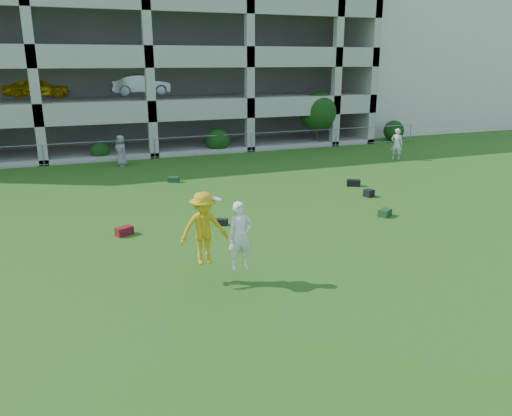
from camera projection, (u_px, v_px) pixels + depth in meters
name	position (u px, v px, depth m)	size (l,w,h in m)	color
ground	(293.00, 297.00, 12.11)	(100.00, 100.00, 0.00)	#235114
stucco_building	(397.00, 66.00, 43.64)	(16.00, 14.00, 10.00)	beige
bystander_c	(121.00, 151.00, 26.83)	(0.81, 0.53, 1.66)	gray
bystander_e	(397.00, 144.00, 28.51)	(0.66, 0.43, 1.80)	silver
bag_red_a	(124.00, 231.00, 16.34)	(0.55, 0.30, 0.28)	#540E0E
bag_black_b	(222.00, 222.00, 17.34)	(0.40, 0.25, 0.22)	black
bag_green_c	(385.00, 213.00, 18.33)	(0.50, 0.35, 0.26)	#153513
crate_d	(369.00, 193.00, 20.94)	(0.35, 0.35, 0.30)	black
bag_black_e	(353.00, 183.00, 22.69)	(0.60, 0.30, 0.30)	black
bag_green_g	(174.00, 180.00, 23.42)	(0.50, 0.30, 0.25)	#13361E
frisbee_contest	(212.00, 230.00, 12.46)	(1.77, 0.93, 2.00)	gold
parking_garage	(128.00, 53.00, 35.18)	(30.00, 14.00, 12.00)	#9E998C
fence	(154.00, 148.00, 28.94)	(36.06, 0.06, 1.20)	gray
shrub_row	(226.00, 127.00, 30.89)	(34.38, 2.52, 3.50)	#163D11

